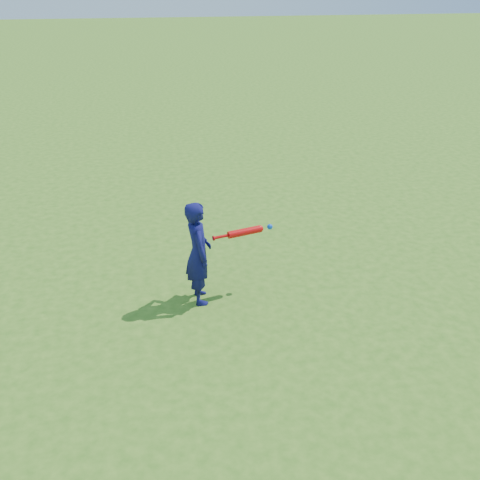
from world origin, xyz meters
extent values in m
plane|color=#3B6E1A|center=(0.00, 0.00, 0.00)|extent=(80.00, 80.00, 0.00)
imported|color=#10104C|center=(-0.48, 0.27, 0.60)|extent=(0.32, 0.46, 1.19)
cylinder|color=red|center=(-0.31, 0.27, 0.76)|extent=(0.03, 0.06, 0.05)
cylinder|color=red|center=(-0.22, 0.29, 0.76)|extent=(0.18, 0.08, 0.03)
cylinder|color=red|center=(0.04, 0.36, 0.76)|extent=(0.39, 0.18, 0.08)
sphere|color=red|center=(0.23, 0.41, 0.76)|extent=(0.08, 0.08, 0.08)
sphere|color=blue|center=(0.35, 0.45, 0.76)|extent=(0.06, 0.06, 0.06)
camera|label=1|loc=(-0.88, -4.85, 3.36)|focal=40.00mm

